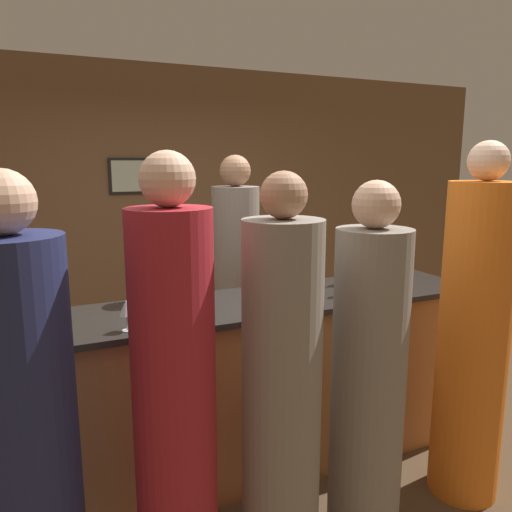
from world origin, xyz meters
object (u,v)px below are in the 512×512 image
(guest_0, at_px, (282,398))
(guest_1, at_px, (368,379))
(guest_3, at_px, (473,338))
(guest_4, at_px, (24,443))
(bartender, at_px, (236,292))
(wine_bottle_2, at_px, (354,266))
(guest_2, at_px, (175,407))
(ice_bucket, at_px, (143,286))
(wine_bottle_1, at_px, (291,276))

(guest_0, distance_m, guest_1, 0.50)
(guest_3, height_order, guest_4, guest_3)
(bartender, relative_size, wine_bottle_2, 6.43)
(guest_4, bearing_deg, wine_bottle_2, 22.11)
(wine_bottle_2, bearing_deg, guest_2, -149.65)
(guest_2, distance_m, ice_bucket, 1.03)
(guest_4, height_order, ice_bucket, guest_4)
(bartender, relative_size, wine_bottle_1, 6.76)
(bartender, relative_size, guest_1, 1.07)
(guest_2, distance_m, wine_bottle_1, 1.30)
(wine_bottle_1, relative_size, ice_bucket, 1.42)
(guest_0, relative_size, guest_4, 0.99)
(guest_3, bearing_deg, guest_0, -176.67)
(guest_3, bearing_deg, guest_4, 179.73)
(guest_3, bearing_deg, wine_bottle_2, 103.13)
(guest_1, bearing_deg, guest_0, -175.24)
(guest_1, distance_m, wine_bottle_2, 1.09)
(guest_2, bearing_deg, guest_3, 1.00)
(wine_bottle_1, bearing_deg, guest_3, -47.03)
(wine_bottle_1, xyz_separation_m, wine_bottle_2, (0.53, 0.07, 0.00))
(ice_bucket, bearing_deg, guest_4, -124.67)
(guest_1, bearing_deg, guest_2, -180.00)
(guest_0, height_order, guest_4, guest_4)
(guest_0, distance_m, ice_bucket, 1.14)
(guest_3, distance_m, ice_bucket, 1.89)
(bartender, relative_size, ice_bucket, 9.62)
(guest_3, distance_m, wine_bottle_2, 0.91)
(bartender, bearing_deg, guest_4, 46.01)
(guest_1, height_order, guest_3, guest_3)
(guest_1, distance_m, guest_4, 1.53)
(guest_0, bearing_deg, wine_bottle_2, 41.75)
(guest_2, bearing_deg, bartender, 59.78)
(guest_0, xyz_separation_m, guest_4, (-1.03, 0.08, 0.00))
(bartender, distance_m, wine_bottle_2, 0.95)
(guest_0, relative_size, wine_bottle_2, 6.15)
(guest_0, bearing_deg, wine_bottle_1, 59.43)
(bartender, height_order, wine_bottle_1, bartender)
(guest_1, distance_m, guest_2, 0.97)
(guest_0, xyz_separation_m, wine_bottle_1, (0.50, 0.85, 0.33))
(guest_3, bearing_deg, wine_bottle_1, 132.97)
(bartender, xyz_separation_m, guest_2, (-0.91, -1.57, -0.00))
(guest_0, height_order, wine_bottle_1, guest_0)
(guest_0, xyz_separation_m, guest_2, (-0.47, 0.04, 0.04))
(ice_bucket, bearing_deg, wine_bottle_2, -4.48)
(guest_1, xyz_separation_m, wine_bottle_1, (0.00, 0.81, 0.35))
(bartender, xyz_separation_m, guest_0, (-0.45, -1.61, -0.04))
(wine_bottle_2, bearing_deg, guest_3, -76.87)
(guest_1, relative_size, guest_3, 0.90)
(guest_3, bearing_deg, ice_bucket, 149.15)
(guest_0, distance_m, guest_4, 1.04)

